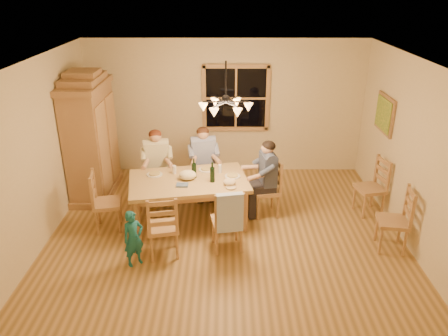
{
  "coord_description": "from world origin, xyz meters",
  "views": [
    {
      "loc": [
        -0.0,
        -6.0,
        3.72
      ],
      "look_at": [
        -0.03,
        0.1,
        1.07
      ],
      "focal_mm": 35.0,
      "sensor_mm": 36.0,
      "label": 1
    }
  ],
  "objects_px": {
    "chair_near_left": "(164,236)",
    "adult_woman": "(157,157)",
    "chair_far_right": "(204,181)",
    "chair_spare_back": "(369,197)",
    "armoire": "(91,140)",
    "adult_plaid_man": "(203,154)",
    "wine_bottle_b": "(212,172)",
    "child": "(133,238)",
    "chair_end_right": "(266,198)",
    "chair_far_left": "(158,184)",
    "dining_table": "(189,185)",
    "adult_slate_man": "(267,169)",
    "chair_near_right": "(227,230)",
    "chandelier": "(226,105)",
    "chair_end_left": "(108,212)",
    "chair_spare_front": "(391,230)",
    "wine_bottle_a": "(194,168)"
  },
  "relations": [
    {
      "from": "chair_far_left",
      "to": "chair_near_left",
      "type": "relative_size",
      "value": 1.0
    },
    {
      "from": "wine_bottle_b",
      "to": "chair_far_left",
      "type": "bearing_deg",
      "value": 139.57
    },
    {
      "from": "chair_near_right",
      "to": "wine_bottle_a",
      "type": "bearing_deg",
      "value": 110.98
    },
    {
      "from": "dining_table",
      "to": "chair_spare_back",
      "type": "xyz_separation_m",
      "value": [
        3.05,
        0.31,
        -0.36
      ]
    },
    {
      "from": "adult_woman",
      "to": "adult_plaid_man",
      "type": "height_order",
      "value": "same"
    },
    {
      "from": "armoire",
      "to": "chair_end_right",
      "type": "xyz_separation_m",
      "value": [
        3.1,
        -0.81,
        -0.75
      ]
    },
    {
      "from": "chair_end_left",
      "to": "adult_woman",
      "type": "height_order",
      "value": "adult_woman"
    },
    {
      "from": "chair_near_left",
      "to": "adult_slate_man",
      "type": "bearing_deg",
      "value": 26.57
    },
    {
      "from": "adult_woman",
      "to": "adult_plaid_man",
      "type": "relative_size",
      "value": 1.0
    },
    {
      "from": "adult_woman",
      "to": "adult_slate_man",
      "type": "bearing_deg",
      "value": 153.43
    },
    {
      "from": "chair_end_right",
      "to": "dining_table",
      "type": "bearing_deg",
      "value": 90.0
    },
    {
      "from": "chair_far_left",
      "to": "dining_table",
      "type": "bearing_deg",
      "value": 117.9
    },
    {
      "from": "chair_near_left",
      "to": "chair_end_right",
      "type": "bearing_deg",
      "value": 26.57
    },
    {
      "from": "dining_table",
      "to": "child",
      "type": "bearing_deg",
      "value": -119.52
    },
    {
      "from": "chair_far_left",
      "to": "adult_slate_man",
      "type": "relative_size",
      "value": 1.13
    },
    {
      "from": "armoire",
      "to": "chair_end_left",
      "type": "distance_m",
      "value": 1.59
    },
    {
      "from": "chair_spare_front",
      "to": "child",
      "type": "bearing_deg",
      "value": 104.88
    },
    {
      "from": "chair_far_right",
      "to": "chair_spare_back",
      "type": "distance_m",
      "value": 2.92
    },
    {
      "from": "chair_near_left",
      "to": "child",
      "type": "distance_m",
      "value": 0.46
    },
    {
      "from": "chair_near_right",
      "to": "wine_bottle_b",
      "type": "xyz_separation_m",
      "value": [
        -0.23,
        0.71,
        0.62
      ]
    },
    {
      "from": "chair_near_left",
      "to": "chair_end_right",
      "type": "relative_size",
      "value": 1.0
    },
    {
      "from": "chandelier",
      "to": "dining_table",
      "type": "xyz_separation_m",
      "value": [
        -0.6,
        0.34,
        -1.42
      ]
    },
    {
      "from": "chair_near_left",
      "to": "chandelier",
      "type": "bearing_deg",
      "value": 23.81
    },
    {
      "from": "chair_far_right",
      "to": "chair_spare_back",
      "type": "height_order",
      "value": "same"
    },
    {
      "from": "dining_table",
      "to": "chair_far_right",
      "type": "relative_size",
      "value": 2.07
    },
    {
      "from": "chair_near_left",
      "to": "adult_woman",
      "type": "height_order",
      "value": "adult_woman"
    },
    {
      "from": "armoire",
      "to": "chair_far_left",
      "type": "relative_size",
      "value": 2.32
    },
    {
      "from": "chair_far_right",
      "to": "chair_near_right",
      "type": "bearing_deg",
      "value": 93.37
    },
    {
      "from": "wine_bottle_b",
      "to": "chair_near_right",
      "type": "bearing_deg",
      "value": -71.83
    },
    {
      "from": "chair_end_right",
      "to": "wine_bottle_b",
      "type": "distance_m",
      "value": 1.13
    },
    {
      "from": "adult_slate_man",
      "to": "wine_bottle_a",
      "type": "height_order",
      "value": "adult_slate_man"
    },
    {
      "from": "chair_spare_back",
      "to": "chair_near_left",
      "type": "bearing_deg",
      "value": 98.71
    },
    {
      "from": "chandelier",
      "to": "chair_near_left",
      "type": "bearing_deg",
      "value": -145.7
    },
    {
      "from": "armoire",
      "to": "chair_end_left",
      "type": "bearing_deg",
      "value": -67.07
    },
    {
      "from": "armoire",
      "to": "chair_end_left",
      "type": "xyz_separation_m",
      "value": [
        0.54,
        -1.28,
        -0.75
      ]
    },
    {
      "from": "wine_bottle_a",
      "to": "chair_spare_back",
      "type": "bearing_deg",
      "value": 4.29
    },
    {
      "from": "dining_table",
      "to": "adult_slate_man",
      "type": "distance_m",
      "value": 1.31
    },
    {
      "from": "wine_bottle_b",
      "to": "child",
      "type": "distance_m",
      "value": 1.63
    },
    {
      "from": "chair_near_left",
      "to": "adult_woman",
      "type": "bearing_deg",
      "value": 90.0
    },
    {
      "from": "chair_end_right",
      "to": "wine_bottle_a",
      "type": "bearing_deg",
      "value": 86.69
    },
    {
      "from": "chandelier",
      "to": "child",
      "type": "bearing_deg",
      "value": -146.17
    },
    {
      "from": "adult_slate_man",
      "to": "wine_bottle_b",
      "type": "height_order",
      "value": "adult_slate_man"
    },
    {
      "from": "chair_far_left",
      "to": "adult_woman",
      "type": "bearing_deg",
      "value": 124.51
    },
    {
      "from": "armoire",
      "to": "chair_spare_back",
      "type": "distance_m",
      "value": 4.98
    },
    {
      "from": "chair_far_right",
      "to": "adult_woman",
      "type": "relative_size",
      "value": 1.13
    },
    {
      "from": "chair_near_right",
      "to": "adult_plaid_man",
      "type": "relative_size",
      "value": 1.13
    },
    {
      "from": "armoire",
      "to": "adult_plaid_man",
      "type": "bearing_deg",
      "value": -3.2
    },
    {
      "from": "chair_far_right",
      "to": "adult_woman",
      "type": "xyz_separation_m",
      "value": [
        -0.82,
        -0.15,
        0.54
      ]
    },
    {
      "from": "wine_bottle_a",
      "to": "wine_bottle_b",
      "type": "distance_m",
      "value": 0.34
    },
    {
      "from": "adult_plaid_man",
      "to": "adult_woman",
      "type": "bearing_deg",
      "value": 0.0
    }
  ]
}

